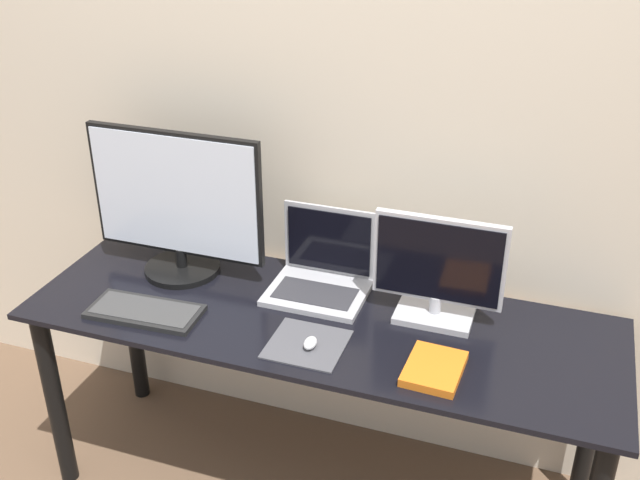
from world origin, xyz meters
TOP-DOWN VIEW (x-y plane):
  - wall_back at (0.00, 0.67)m, footprint 7.00×0.05m
  - desk at (0.00, 0.30)m, footprint 1.81×0.60m
  - monitor_left at (-0.53, 0.42)m, footprint 0.60×0.25m
  - monitor_right at (0.33, 0.42)m, footprint 0.39×0.16m
  - laptop at (-0.05, 0.47)m, footprint 0.31×0.25m
  - keyboard at (-0.51, 0.14)m, footprint 0.35×0.17m
  - mousepad at (0.02, 0.15)m, footprint 0.22×0.21m
  - mouse at (0.03, 0.14)m, footprint 0.04×0.06m
  - book at (0.39, 0.15)m, footprint 0.16×0.20m

SIDE VIEW (x-z plane):
  - desk at x=0.00m, z-range 0.23..0.93m
  - mousepad at x=0.02m, z-range 0.71..0.71m
  - keyboard at x=-0.51m, z-range 0.71..0.72m
  - book at x=0.39m, z-range 0.71..0.73m
  - mouse at x=0.03m, z-range 0.71..0.74m
  - laptop at x=-0.05m, z-range 0.64..0.90m
  - monitor_right at x=0.33m, z-range 0.70..1.03m
  - monitor_left at x=-0.53m, z-range 0.70..1.19m
  - wall_back at x=0.00m, z-range 0.00..2.50m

